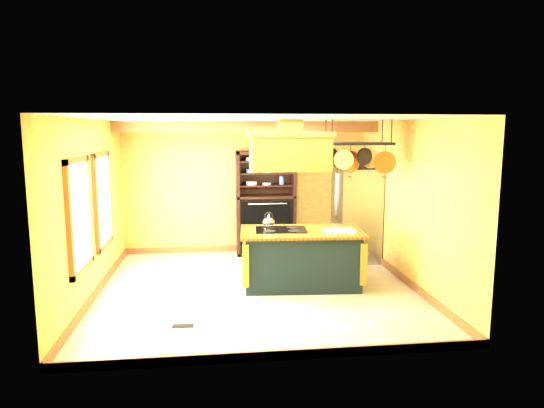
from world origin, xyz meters
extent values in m
plane|color=beige|center=(0.00, 0.00, 0.00)|extent=(5.00, 5.00, 0.00)
plane|color=white|center=(0.00, 0.00, 2.70)|extent=(5.00, 5.00, 0.00)
cube|color=#E4C553|center=(0.00, 2.50, 1.35)|extent=(5.00, 0.02, 2.70)
cube|color=#E4C553|center=(0.00, -2.50, 1.35)|extent=(5.00, 0.02, 2.70)
cube|color=#E4C553|center=(-2.50, 0.00, 1.35)|extent=(0.02, 5.00, 2.70)
cube|color=#E4C553|center=(2.50, 0.00, 1.35)|extent=(0.02, 5.00, 2.70)
cube|color=#99622F|center=(0.00, 1.70, 2.59)|extent=(5.00, 0.15, 0.20)
cube|color=#99622F|center=(-2.47, -0.80, 1.40)|extent=(0.06, 1.06, 1.56)
cube|color=white|center=(-2.44, -0.80, 1.40)|extent=(0.02, 0.85, 1.34)
cube|color=#99622F|center=(-2.47, 0.60, 1.40)|extent=(0.06, 1.06, 1.56)
cube|color=white|center=(-2.44, 0.60, 1.40)|extent=(0.02, 0.85, 1.34)
cube|color=black|center=(0.74, 0.09, 0.44)|extent=(1.88, 1.11, 0.88)
cube|color=brown|center=(0.74, 0.09, 0.90)|extent=(2.05, 1.23, 0.04)
cube|color=black|center=(0.41, 0.17, 0.93)|extent=(0.86, 0.63, 0.01)
ellipsoid|color=silver|center=(0.23, 0.31, 1.03)|extent=(0.20, 0.20, 0.16)
cube|color=white|center=(1.34, -0.04, 0.93)|extent=(0.52, 0.42, 0.02)
cube|color=#B28B2C|center=(0.54, 0.09, 2.16)|extent=(1.23, 0.66, 0.52)
cube|color=#99622F|center=(0.54, 0.09, 2.46)|extent=(1.31, 0.74, 0.08)
cube|color=#B28B2C|center=(0.54, 0.09, 2.56)|extent=(0.35, 0.35, 0.28)
cube|color=black|center=(1.64, 0.09, 2.32)|extent=(1.06, 0.53, 0.04)
cylinder|color=black|center=(1.16, -0.12, 2.51)|extent=(0.02, 0.02, 0.38)
cylinder|color=black|center=(2.11, 0.30, 2.51)|extent=(0.02, 0.02, 0.38)
cylinder|color=black|center=(1.22, 0.20, 2.12)|extent=(0.27, 0.04, 0.27)
cylinder|color=silver|center=(1.39, -0.02, 2.07)|extent=(0.32, 0.04, 0.32)
cylinder|color=#BE652F|center=(1.55, 0.20, 2.02)|extent=(0.36, 0.04, 0.36)
cylinder|color=black|center=(1.72, -0.02, 2.12)|extent=(0.27, 0.04, 0.27)
cylinder|color=silver|center=(1.89, 0.20, 2.07)|extent=(0.32, 0.04, 0.32)
cylinder|color=#BE652F|center=(2.06, -0.02, 2.02)|extent=(0.36, 0.04, 0.36)
cube|color=#92959A|center=(2.10, 1.57, 0.90)|extent=(0.75, 0.92, 1.81)
cube|color=#92959A|center=(1.71, 1.34, 1.30)|extent=(0.03, 0.44, 0.98)
cube|color=#92959A|center=(1.71, 1.80, 1.30)|extent=(0.03, 0.44, 0.98)
cube|color=#92959A|center=(1.71, 1.57, 0.42)|extent=(0.03, 0.89, 0.76)
cube|color=black|center=(2.10, 1.57, 0.03)|extent=(0.72, 0.88, 0.06)
cube|color=black|center=(0.38, 2.45, 1.06)|extent=(1.19, 0.06, 2.11)
cube|color=black|center=(-0.19, 2.23, 1.06)|extent=(0.06, 0.50, 2.11)
cube|color=black|center=(0.95, 2.23, 1.06)|extent=(0.06, 0.50, 2.11)
cube|color=black|center=(0.38, 2.23, 1.19)|extent=(1.19, 0.50, 0.05)
cube|color=black|center=(0.38, 2.26, 0.63)|extent=(1.07, 0.40, 1.13)
cube|color=black|center=(0.38, 1.96, 0.87)|extent=(0.93, 0.04, 0.50)
cube|color=black|center=(0.38, 1.96, 0.37)|extent=(0.93, 0.04, 0.46)
cube|color=black|center=(0.38, 2.23, 1.42)|extent=(1.07, 0.44, 0.02)
cube|color=black|center=(0.38, 2.23, 1.67)|extent=(1.07, 0.44, 0.02)
cube|color=black|center=(0.38, 2.23, 1.91)|extent=(1.07, 0.44, 0.02)
cylinder|color=white|center=(0.09, 2.18, 1.47)|extent=(0.22, 0.22, 0.07)
cylinder|color=#416DB6|center=(0.70, 2.18, 1.77)|extent=(0.10, 0.10, 0.17)
cube|color=black|center=(-1.09, -1.40, 0.01)|extent=(0.28, 0.13, 0.01)
camera|label=1|loc=(-0.65, -7.50, 2.54)|focal=32.00mm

